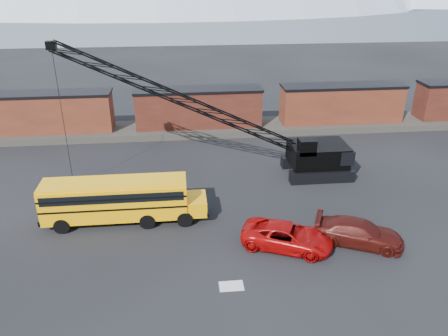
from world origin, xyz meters
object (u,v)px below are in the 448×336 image
at_px(red_pickup, 287,236).
at_px(crawler_crane, 199,107).
at_px(school_bus, 120,199).
at_px(maroon_suv, 359,233).

bearing_deg(red_pickup, crawler_crane, 48.25).
height_order(school_bus, crawler_crane, crawler_crane).
height_order(red_pickup, crawler_crane, crawler_crane).
bearing_deg(school_bus, red_pickup, -21.63).
bearing_deg(maroon_suv, school_bus, 97.96).
height_order(school_bus, red_pickup, school_bus).
relative_size(red_pickup, maroon_suv, 1.03).
distance_m(school_bus, red_pickup, 11.90).
bearing_deg(red_pickup, maroon_suv, -68.46).
bearing_deg(maroon_suv, crawler_crane, 66.61).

